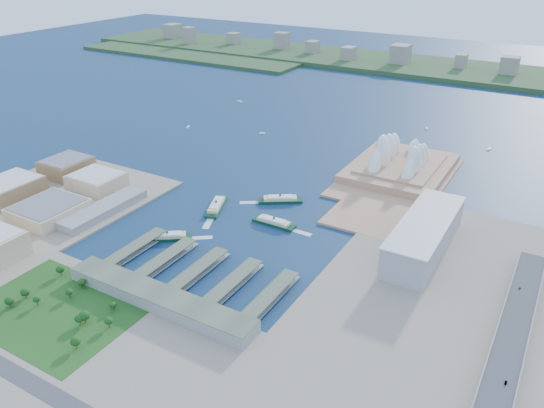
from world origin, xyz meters
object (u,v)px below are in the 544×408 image
Objects in this scene: ferry_b at (280,198)px; ferry_c at (167,235)px; car_c at (520,288)px; ferry_d at (274,221)px; toaster_building at (424,236)px; car_b at (506,383)px; ferry_a at (216,204)px; opera_house at (402,152)px.

ferry_c is (-61.92, -146.85, -0.22)m from ferry_b.
ferry_d is at bearing 176.79° from car_c.
car_b is at bearing -57.55° from toaster_building.
ferry_a is at bearing -21.85° from car_b.
ferry_a reaches higher than ferry_b.
car_b reaches higher than car_c.
ferry_c is (-164.47, -316.74, -26.90)m from opera_house.
car_b is (109.00, -171.43, -4.95)m from toaster_building.
ferry_b is 13.28× the size of car_b.
ferry_d is 12.43× the size of car_c.
opera_house is 3.34× the size of ferry_c.
toaster_building is at bearing -65.77° from opera_house.
ferry_b is (59.67, 56.73, -0.13)m from ferry_a.
opera_house is 219.62m from toaster_building.
ferry_d is at bearing -109.14° from opera_house.
opera_house is 41.87× the size of car_c.
car_c is at bearing 42.86° from ferry_b.
car_c reaches higher than ferry_c.
car_c is at bearing -51.70° from opera_house.
ferry_d is at bearing -10.60° from ferry_b.
ferry_b is (-192.55, 30.12, -15.17)m from toaster_building.
opera_house is at bearing 115.53° from ferry_b.
ferry_a is at bearing 177.52° from car_c.
car_b is (199.00, -371.43, -16.45)m from opera_house.
ferry_c is 363.42m from car_c.
car_b is 0.99× the size of car_c.
car_c is (101.00, -41.89, -5.03)m from toaster_building.
opera_house is 200.22m from ferry_b.
ferry_a is at bearing 90.43° from ferry_d.
toaster_building is 36.54× the size of car_b.
opera_house is 1.16× the size of toaster_building.
ferry_a reaches higher than ferry_c.
ferry_d is (23.86, -56.88, -0.27)m from ferry_b.
ferry_a is 1.08× the size of ferry_d.
car_b reaches higher than ferry_a.
ferry_a is (-252.22, -26.61, -15.04)m from toaster_building.
car_b is at bearing -134.02° from ferry_c.
ferry_a is 1.07× the size of ferry_c.
ferry_c is (-254.47, -116.74, -15.40)m from toaster_building.
car_c is (191.00, -241.89, -16.53)m from opera_house.
ferry_a is 1.03× the size of ferry_b.
ferry_c is at bearing -117.44° from opera_house.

